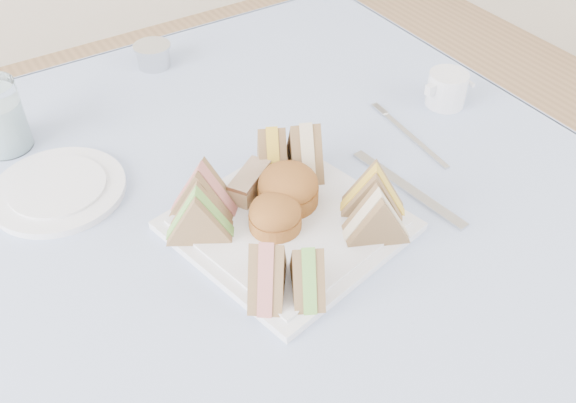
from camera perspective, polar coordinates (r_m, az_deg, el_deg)
table at (r=1.20m, az=-2.30°, el=-13.11°), size 0.90×0.90×0.74m
tablecloth at (r=0.92m, az=-2.93°, el=0.37°), size 1.02×1.02×0.01m
serving_plate at (r=0.86m, az=0.00°, el=-2.18°), size 0.31×0.31×0.01m
sandwich_fl_a at (r=0.75m, az=-1.87°, el=-5.77°), size 0.08×0.09×0.08m
sandwich_fl_b at (r=0.75m, az=1.75°, el=-5.98°), size 0.07×0.09×0.07m
sandwich_fr_a at (r=0.85m, az=7.65°, el=1.05°), size 0.09×0.09×0.08m
sandwich_fr_b at (r=0.82m, az=7.95°, el=-1.14°), size 0.09×0.07×0.08m
sandwich_bl_a at (r=0.82m, az=-7.96°, el=-1.02°), size 0.10×0.08×0.08m
sandwich_bl_b at (r=0.85m, az=-7.62°, el=1.19°), size 0.09×0.09×0.08m
sandwich_br_a at (r=0.92m, az=1.53°, el=4.87°), size 0.08×0.10×0.08m
sandwich_br_b at (r=0.92m, az=-1.43°, el=4.72°), size 0.07×0.09×0.07m
scone_left at (r=0.83m, az=-1.15°, el=-1.19°), size 0.08×0.08×0.05m
scone_right at (r=0.87m, az=0.02°, el=1.27°), size 0.11×0.11×0.06m
pastry_slice at (r=0.89m, az=-3.41°, el=1.63°), size 0.08×0.07×0.04m
side_plate at (r=0.97m, az=-19.74°, el=0.97°), size 0.25×0.25×0.01m
tea_strainer at (r=1.23m, az=-11.88°, el=12.51°), size 0.08×0.08×0.04m
knife at (r=0.94m, az=10.58°, el=1.18°), size 0.04×0.21×0.00m
fork at (r=1.03m, az=11.22°, el=5.38°), size 0.02×0.16×0.00m
creamer_jug at (r=1.12m, az=13.94°, el=9.68°), size 0.07×0.07×0.06m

